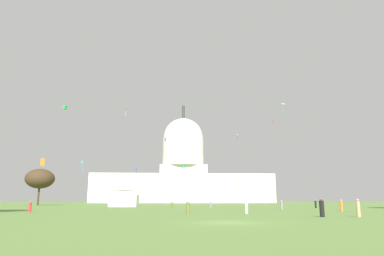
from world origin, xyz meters
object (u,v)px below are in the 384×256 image
kite_green_mid (65,107)px  kite_white_mid (282,107)px  person_black_back_left (316,204)px  person_grey_edge_east (282,205)px  person_white_front_right (246,207)px  person_grey_mid_left (211,204)px  person_olive_mid_right (188,208)px  person_red_lawn_far_left (30,207)px  kite_blue_low (136,169)px  kite_black_mid (197,128)px  person_olive_near_tree_west (172,205)px  kite_red_mid (272,122)px  kite_magenta_low (109,177)px  kite_yellow_high (126,110)px  person_black_aisle_center (322,208)px  kite_gold_low (239,180)px  person_orange_back_center (341,206)px  person_tan_near_tent (358,209)px  kite_orange_low (42,162)px  kite_cyan_low (82,162)px  kite_turquoise_low (183,166)px  tree_west_near (40,179)px  capitol_building (183,171)px  kite_pink_high (237,136)px  event_tent (124,194)px  kite_violet_mid (165,140)px  kite_turquoise_high (197,101)px  kite_green_low (167,184)px

kite_green_mid → kite_white_mid: size_ratio=0.31×
person_black_back_left → person_grey_edge_east: person_black_back_left is taller
person_white_front_right → person_grey_mid_left: 32.19m
kite_white_mid → person_olive_mid_right: bearing=52.3°
person_red_lawn_far_left → kite_blue_low: kite_blue_low is taller
person_olive_mid_right → kite_black_mid: size_ratio=1.43×
kite_blue_low → person_olive_near_tree_west: bearing=158.4°
person_olive_mid_right → kite_red_mid: size_ratio=0.59×
kite_magenta_low → kite_red_mid: 89.76m
person_olive_near_tree_west → kite_red_mid: bearing=-178.7°
person_white_front_right → person_grey_mid_left: person_grey_mid_left is taller
kite_yellow_high → person_olive_mid_right: bearing=-30.4°
person_black_aisle_center → person_black_back_left: size_ratio=1.06×
kite_gold_low → kite_white_mid: kite_white_mid is taller
kite_gold_low → kite_red_mid: size_ratio=1.34×
person_orange_back_center → kite_yellow_high: (-43.34, 95.30, 38.66)m
person_red_lawn_far_left → kite_magenta_low: bearing=132.6°
person_orange_back_center → kite_magenta_low: size_ratio=1.84×
person_tan_near_tent → kite_gold_low: size_ratio=0.48×
person_grey_mid_left → kite_orange_low: (-33.10, -6.05, 8.02)m
kite_white_mid → person_white_front_right: bearing=56.8°
kite_gold_low → kite_cyan_low: kite_cyan_low is taller
person_white_front_right → kite_turquoise_low: bearing=-54.3°
person_tan_near_tent → kite_blue_low: kite_blue_low is taller
kite_gold_low → kite_cyan_low: (-73.98, -48.40, 4.41)m
tree_west_near → kite_green_mid: size_ratio=10.66×
person_grey_mid_left → kite_turquoise_low: (-2.81, 75.08, 15.32)m
kite_orange_low → person_grey_edge_east: bearing=170.1°
kite_orange_low → kite_yellow_high: bearing=-93.9°
capitol_building → person_tan_near_tent: bearing=-87.5°
kite_pink_high → kite_gold_low: bearing=-76.9°
tree_west_near → person_olive_near_tree_west: bearing=-44.6°
person_grey_mid_left → kite_white_mid: kite_white_mid is taller
person_black_aisle_center → tree_west_near: bearing=44.1°
kite_orange_low → event_tent: bearing=-123.0°
person_white_front_right → kite_violet_mid: bearing=-50.3°
kite_yellow_high → kite_turquoise_high: kite_turquoise_high is taller
person_olive_near_tree_west → capitol_building: bearing=-142.0°
kite_orange_low → person_grey_mid_left: bearing=-169.3°
person_grey_mid_left → kite_cyan_low: bearing=-100.0°
tree_west_near → kite_blue_low: (25.07, 61.94, 8.54)m
kite_yellow_high → kite_gold_low: bearing=87.9°
person_white_front_right → kite_black_mid: 101.90m
event_tent → kite_turquoise_low: size_ratio=5.08×
person_white_front_right → kite_black_mid: bearing=-57.2°
person_red_lawn_far_left → kite_green_low: 148.94m
person_tan_near_tent → person_black_aisle_center: (-3.52, 0.12, 0.03)m
kite_orange_low → kite_green_low: bearing=-100.2°
person_white_front_right → kite_white_mid: (24.50, 56.31, 28.31)m
person_orange_back_center → tree_west_near: bearing=-159.4°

